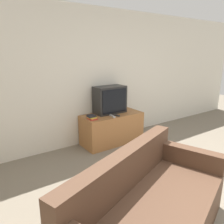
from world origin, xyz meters
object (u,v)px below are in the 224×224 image
(tv_stand, at_px, (112,128))
(couch, at_px, (151,214))
(television, at_px, (110,100))
(remote_secondary, at_px, (112,116))
(book_stack, at_px, (92,117))
(remote_on_stand, at_px, (116,115))

(tv_stand, relative_size, couch, 0.61)
(television, relative_size, couch, 0.31)
(tv_stand, relative_size, television, 1.95)
(tv_stand, distance_m, television, 0.58)
(couch, height_order, remote_secondary, couch)
(tv_stand, distance_m, book_stack, 0.60)
(television, bearing_deg, remote_on_stand, -94.84)
(tv_stand, xyz_separation_m, book_stack, (-0.49, -0.07, 0.33))
(couch, distance_m, book_stack, 2.23)
(remote_on_stand, relative_size, remote_secondary, 0.85)
(television, relative_size, remote_on_stand, 4.26)
(tv_stand, xyz_separation_m, remote_on_stand, (-0.00, -0.16, 0.31))
(tv_stand, xyz_separation_m, television, (0.02, 0.10, 0.57))
(couch, height_order, book_stack, couch)
(tv_stand, height_order, television, television)
(couch, bearing_deg, tv_stand, 44.35)
(tv_stand, distance_m, remote_secondary, 0.36)
(couch, bearing_deg, television, 44.93)
(tv_stand, bearing_deg, television, 78.42)
(couch, xyz_separation_m, book_stack, (0.57, 2.13, 0.33))
(television, bearing_deg, book_stack, -160.94)
(remote_on_stand, bearing_deg, book_stack, 170.21)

